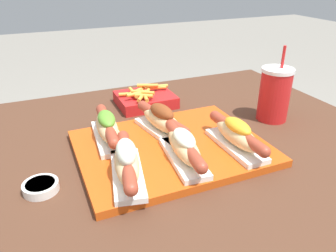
{
  "coord_description": "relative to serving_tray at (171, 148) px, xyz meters",
  "views": [
    {
      "loc": [
        -0.31,
        -0.65,
        1.13
      ],
      "look_at": [
        -0.04,
        -0.01,
        0.79
      ],
      "focal_mm": 35.0,
      "sensor_mm": 36.0,
      "label": 1
    }
  ],
  "objects": [
    {
      "name": "fries_basket",
      "position": [
        0.04,
        0.3,
        0.01
      ],
      "size": [
        0.17,
        0.15,
        0.06
      ],
      "color": "red",
      "rests_on": "patio_table"
    },
    {
      "name": "hot_dog_1",
      "position": [
        -0.0,
        -0.07,
        0.04
      ],
      "size": [
        0.08,
        0.22,
        0.07
      ],
      "color": "white",
      "rests_on": "serving_tray"
    },
    {
      "name": "patio_table",
      "position": [
        0.04,
        0.03,
        -0.37
      ],
      "size": [
        1.09,
        0.91,
        0.73
      ],
      "color": "#4C2D1E",
      "rests_on": "ground_plane"
    },
    {
      "name": "drink_cup",
      "position": [
        0.34,
        0.05,
        0.07
      ],
      "size": [
        0.09,
        0.09,
        0.21
      ],
      "color": "red",
      "rests_on": "patio_table"
    },
    {
      "name": "hot_dog_0",
      "position": [
        -0.13,
        -0.09,
        0.04
      ],
      "size": [
        0.1,
        0.22,
        0.08
      ],
      "color": "white",
      "rests_on": "serving_tray"
    },
    {
      "name": "hot_dog_2",
      "position": [
        0.13,
        -0.07,
        0.04
      ],
      "size": [
        0.06,
        0.22,
        0.07
      ],
      "color": "white",
      "rests_on": "serving_tray"
    },
    {
      "name": "serving_tray",
      "position": [
        0.0,
        0.0,
        0.0
      ],
      "size": [
        0.43,
        0.34,
        0.02
      ],
      "color": "#CC4C14",
      "rests_on": "patio_table"
    },
    {
      "name": "hot_dog_3",
      "position": [
        -0.13,
        0.08,
        0.04
      ],
      "size": [
        0.07,
        0.22,
        0.07
      ],
      "color": "white",
      "rests_on": "serving_tray"
    },
    {
      "name": "sauce_bowl",
      "position": [
        -0.3,
        -0.04,
        0.0
      ],
      "size": [
        0.07,
        0.07,
        0.02
      ],
      "color": "white",
      "rests_on": "patio_table"
    },
    {
      "name": "hot_dog_4",
      "position": [
        0.0,
        0.07,
        0.04
      ],
      "size": [
        0.09,
        0.22,
        0.08
      ],
      "color": "white",
      "rests_on": "serving_tray"
    }
  ]
}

